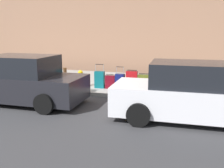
{
  "coord_description": "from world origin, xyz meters",
  "views": [
    {
      "loc": [
        -4.89,
        8.75,
        2.48
      ],
      "look_at": [
        -2.08,
        0.16,
        0.57
      ],
      "focal_mm": 40.13,
      "sensor_mm": 36.0,
      "label": 1
    }
  ],
  "objects_px": {
    "suitcase_olive_2": "(144,83)",
    "parking_meter": "(194,72)",
    "suitcase_black_1": "(158,86)",
    "suitcase_teal_6": "(100,80)",
    "fire_hydrant": "(81,78)",
    "bollard_post": "(65,77)",
    "suitcase_silver_0": "(171,85)",
    "suitcase_maroon_5": "(110,82)",
    "parked_car_charcoal_1": "(22,81)",
    "parked_car_white_0": "(192,94)",
    "suitcase_navy_4": "(120,82)",
    "suitcase_red_3": "(132,81)"
  },
  "relations": [
    {
      "from": "suitcase_olive_2",
      "to": "parking_meter",
      "type": "distance_m",
      "value": 1.93
    },
    {
      "from": "suitcase_black_1",
      "to": "suitcase_teal_6",
      "type": "distance_m",
      "value": 2.46
    },
    {
      "from": "suitcase_black_1",
      "to": "fire_hydrant",
      "type": "xyz_separation_m",
      "value": [
        3.32,
        0.05,
        0.11
      ]
    },
    {
      "from": "bollard_post",
      "to": "parking_meter",
      "type": "relative_size",
      "value": 0.64
    },
    {
      "from": "suitcase_silver_0",
      "to": "suitcase_maroon_5",
      "type": "xyz_separation_m",
      "value": [
        2.47,
        0.03,
        -0.05
      ]
    },
    {
      "from": "parked_car_charcoal_1",
      "to": "fire_hydrant",
      "type": "bearing_deg",
      "value": -113.47
    },
    {
      "from": "suitcase_silver_0",
      "to": "suitcase_teal_6",
      "type": "height_order",
      "value": "suitcase_teal_6"
    },
    {
      "from": "parked_car_white_0",
      "to": "parked_car_charcoal_1",
      "type": "distance_m",
      "value": 5.65
    },
    {
      "from": "parking_meter",
      "to": "suitcase_black_1",
      "type": "bearing_deg",
      "value": 8.85
    },
    {
      "from": "parking_meter",
      "to": "fire_hydrant",
      "type": "bearing_deg",
      "value": 3.1
    },
    {
      "from": "suitcase_navy_4",
      "to": "parked_car_white_0",
      "type": "bearing_deg",
      "value": 139.22
    },
    {
      "from": "suitcase_silver_0",
      "to": "suitcase_navy_4",
      "type": "distance_m",
      "value": 2.03
    },
    {
      "from": "suitcase_silver_0",
      "to": "suitcase_olive_2",
      "type": "distance_m",
      "value": 1.04
    },
    {
      "from": "fire_hydrant",
      "to": "parked_car_charcoal_1",
      "type": "distance_m",
      "value": 2.69
    },
    {
      "from": "fire_hydrant",
      "to": "parking_meter",
      "type": "distance_m",
      "value": 4.64
    },
    {
      "from": "suitcase_black_1",
      "to": "suitcase_olive_2",
      "type": "height_order",
      "value": "suitcase_black_1"
    },
    {
      "from": "suitcase_black_1",
      "to": "suitcase_navy_4",
      "type": "xyz_separation_m",
      "value": [
        1.55,
        0.07,
        0.06
      ]
    },
    {
      "from": "parked_car_white_0",
      "to": "suitcase_black_1",
      "type": "bearing_deg",
      "value": -63.15
    },
    {
      "from": "parked_car_charcoal_1",
      "to": "suitcase_teal_6",
      "type": "bearing_deg",
      "value": -127.69
    },
    {
      "from": "suitcase_teal_6",
      "to": "bollard_post",
      "type": "distance_m",
      "value": 1.53
    },
    {
      "from": "suitcase_red_3",
      "to": "suitcase_silver_0",
      "type": "bearing_deg",
      "value": -179.17
    },
    {
      "from": "bollard_post",
      "to": "parked_car_white_0",
      "type": "relative_size",
      "value": 0.18
    },
    {
      "from": "suitcase_navy_4",
      "to": "bollard_post",
      "type": "distance_m",
      "value": 2.43
    },
    {
      "from": "suitcase_red_3",
      "to": "parked_car_charcoal_1",
      "type": "distance_m",
      "value": 4.15
    },
    {
      "from": "suitcase_olive_2",
      "to": "fire_hydrant",
      "type": "distance_m",
      "value": 2.77
    },
    {
      "from": "suitcase_teal_6",
      "to": "parked_car_charcoal_1",
      "type": "relative_size",
      "value": 0.23
    },
    {
      "from": "parked_car_white_0",
      "to": "parked_car_charcoal_1",
      "type": "height_order",
      "value": "parked_car_charcoal_1"
    },
    {
      "from": "suitcase_navy_4",
      "to": "suitcase_silver_0",
      "type": "bearing_deg",
      "value": -177.16
    },
    {
      "from": "suitcase_silver_0",
      "to": "suitcase_olive_2",
      "type": "xyz_separation_m",
      "value": [
        1.02,
        0.15,
        0.01
      ]
    },
    {
      "from": "suitcase_teal_6",
      "to": "suitcase_black_1",
      "type": "bearing_deg",
      "value": -179.72
    },
    {
      "from": "suitcase_silver_0",
      "to": "suitcase_navy_4",
      "type": "relative_size",
      "value": 0.99
    },
    {
      "from": "suitcase_maroon_5",
      "to": "parking_meter",
      "type": "height_order",
      "value": "parking_meter"
    },
    {
      "from": "suitcase_navy_4",
      "to": "parked_car_charcoal_1",
      "type": "distance_m",
      "value": 3.74
    },
    {
      "from": "fire_hydrant",
      "to": "suitcase_red_3",
      "type": "bearing_deg",
      "value": -178.62
    },
    {
      "from": "suitcase_silver_0",
      "to": "suitcase_olive_2",
      "type": "relative_size",
      "value": 1.28
    },
    {
      "from": "parked_car_white_0",
      "to": "parking_meter",
      "type": "bearing_deg",
      "value": -90.59
    },
    {
      "from": "suitcase_red_3",
      "to": "parking_meter",
      "type": "xyz_separation_m",
      "value": [
        -2.38,
        -0.2,
        0.44
      ]
    },
    {
      "from": "parking_meter",
      "to": "parked_car_white_0",
      "type": "distance_m",
      "value": 2.71
    },
    {
      "from": "bollard_post",
      "to": "parking_meter",
      "type": "height_order",
      "value": "parking_meter"
    },
    {
      "from": "suitcase_black_1",
      "to": "suitcase_maroon_5",
      "type": "xyz_separation_m",
      "value": [
        1.99,
        -0.0,
        0.01
      ]
    },
    {
      "from": "suitcase_silver_0",
      "to": "parked_car_charcoal_1",
      "type": "xyz_separation_m",
      "value": [
        4.86,
        2.53,
        0.31
      ]
    },
    {
      "from": "suitcase_silver_0",
      "to": "suitcase_teal_6",
      "type": "distance_m",
      "value": 2.94
    },
    {
      "from": "suitcase_red_3",
      "to": "suitcase_navy_4",
      "type": "relative_size",
      "value": 0.87
    },
    {
      "from": "suitcase_silver_0",
      "to": "bollard_post",
      "type": "relative_size",
      "value": 1.16
    },
    {
      "from": "suitcase_black_1",
      "to": "parking_meter",
      "type": "distance_m",
      "value": 1.43
    },
    {
      "from": "suitcase_maroon_5",
      "to": "parked_car_charcoal_1",
      "type": "relative_size",
      "value": 0.14
    },
    {
      "from": "suitcase_black_1",
      "to": "parked_car_charcoal_1",
      "type": "relative_size",
      "value": 0.19
    },
    {
      "from": "suitcase_olive_2",
      "to": "parked_car_white_0",
      "type": "xyz_separation_m",
      "value": [
        -1.81,
        2.38,
        0.29
      ]
    },
    {
      "from": "suitcase_olive_2",
      "to": "parked_car_charcoal_1",
      "type": "distance_m",
      "value": 4.52
    },
    {
      "from": "suitcase_red_3",
      "to": "suitcase_maroon_5",
      "type": "distance_m",
      "value": 0.92
    }
  ]
}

